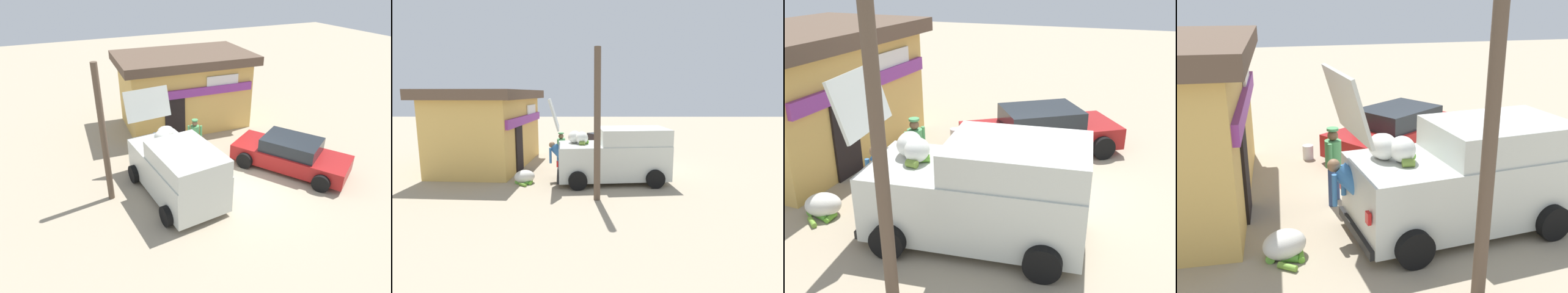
{
  "view_description": "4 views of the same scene",
  "coord_description": "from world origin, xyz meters",
  "views": [
    {
      "loc": [
        -5.86,
        -8.59,
        6.94
      ],
      "look_at": [
        -0.93,
        2.15,
        0.72
      ],
      "focal_mm": 31.78,
      "sensor_mm": 36.0,
      "label": 1
    },
    {
      "loc": [
        -13.67,
        1.45,
        3.26
      ],
      "look_at": [
        -0.87,
        1.51,
        1.06
      ],
      "focal_mm": 28.52,
      "sensor_mm": 36.0,
      "label": 2
    },
    {
      "loc": [
        -9.09,
        -1.77,
        4.76
      ],
      "look_at": [
        -0.46,
        1.17,
        1.03
      ],
      "focal_mm": 40.33,
      "sensor_mm": 36.0,
      "label": 3
    },
    {
      "loc": [
        -9.65,
        4.15,
        4.2
      ],
      "look_at": [
        -0.08,
        1.64,
        0.94
      ],
      "focal_mm": 42.95,
      "sensor_mm": 36.0,
      "label": 4
    }
  ],
  "objects": [
    {
      "name": "delivery_van",
      "position": [
        -2.36,
        0.49,
        1.01
      ],
      "size": [
        2.51,
        4.44,
        3.07
      ],
      "color": "silver",
      "rests_on": "ground_plane"
    },
    {
      "name": "customer_bending",
      "position": [
        -2.23,
        2.56,
        0.89
      ],
      "size": [
        0.71,
        0.79,
        1.44
      ],
      "color": "#4C4C51",
      "rests_on": "ground_plane"
    },
    {
      "name": "paint_bucket",
      "position": [
        2.12,
        2.83,
        0.19
      ],
      "size": [
        0.28,
        0.28,
        0.37
      ],
      "primitive_type": "cylinder",
      "color": "silver",
      "rests_on": "ground_plane"
    },
    {
      "name": "utility_pole",
      "position": [
        -4.46,
        1.21,
        2.29
      ],
      "size": [
        0.2,
        0.2,
        4.58
      ],
      "primitive_type": "cylinder",
      "color": "brown",
      "rests_on": "ground_plane"
    },
    {
      "name": "unloaded_banana_pile",
      "position": [
        -2.68,
        3.83,
        0.22
      ],
      "size": [
        0.92,
        0.89,
        0.48
      ],
      "color": "silver",
      "rests_on": "ground_plane"
    },
    {
      "name": "vendor_standing",
      "position": [
        -0.74,
        2.64,
        0.93
      ],
      "size": [
        0.53,
        0.45,
        1.63
      ],
      "color": "navy",
      "rests_on": "ground_plane"
    },
    {
      "name": "parked_sedan",
      "position": [
        2.17,
        0.32,
        0.58
      ],
      "size": [
        3.71,
        4.49,
        1.24
      ],
      "color": "maroon",
      "rests_on": "ground_plane"
    },
    {
      "name": "ground_plane",
      "position": [
        0.0,
        0.0,
        0.0
      ],
      "size": [
        60.0,
        60.0,
        0.0
      ],
      "primitive_type": "plane",
      "color": "tan"
    }
  ]
}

